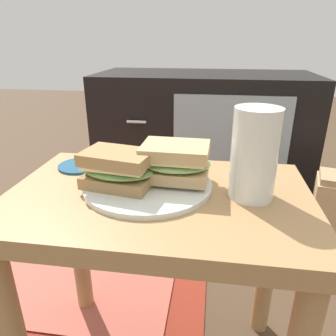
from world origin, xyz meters
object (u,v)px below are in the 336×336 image
at_px(sandwich_front, 118,168).
at_px(sandwich_back, 175,161).
at_px(beer_glass, 254,157).
at_px(plate, 148,185).
at_px(coaster, 80,166).
at_px(tv_cabinet, 203,136).

xyz_separation_m(sandwich_front, sandwich_back, (0.10, 0.03, 0.01)).
bearing_deg(beer_glass, plate, 177.23).
bearing_deg(beer_glass, coaster, 166.31).
height_order(plate, beer_glass, beer_glass).
relative_size(plate, sandwich_front, 1.66).
distance_m(plate, beer_glass, 0.20).
relative_size(sandwich_front, coaster, 1.56).
bearing_deg(tv_cabinet, sandwich_back, -91.21).
relative_size(beer_glass, coaster, 1.71).
relative_size(tv_cabinet, sandwich_back, 6.97).
bearing_deg(sandwich_front, plate, 18.39).
bearing_deg(sandwich_front, beer_glass, 1.81).
xyz_separation_m(plate, sandwich_back, (0.05, 0.02, 0.04)).
bearing_deg(tv_cabinet, coaster, -105.73).
relative_size(plate, coaster, 2.59).
distance_m(tv_cabinet, sandwich_front, 0.98).
distance_m(sandwich_front, sandwich_back, 0.11).
bearing_deg(plate, sandwich_back, 18.39).
bearing_deg(plate, tv_cabinet, 85.71).
bearing_deg(sandwich_back, tv_cabinet, 88.79).
height_order(beer_glass, coaster, beer_glass).
xyz_separation_m(sandwich_back, coaster, (-0.22, 0.06, -0.05)).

